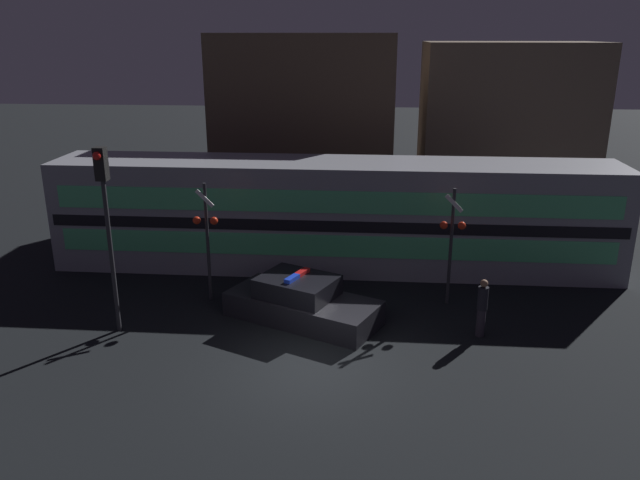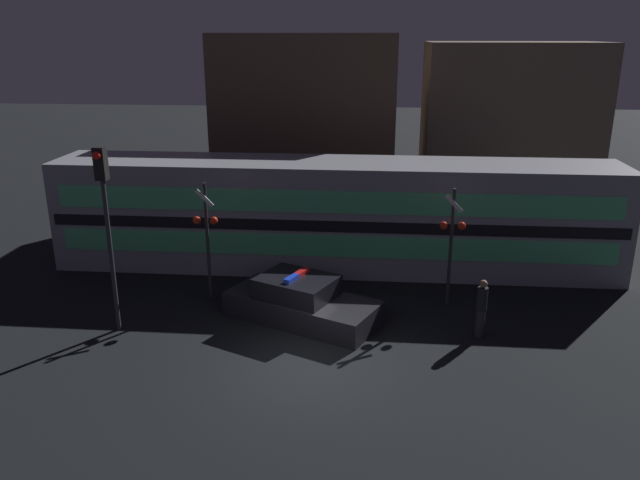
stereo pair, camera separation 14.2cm
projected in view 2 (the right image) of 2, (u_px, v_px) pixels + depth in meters
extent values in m
plane|color=black|center=(308.00, 368.00, 16.14)|extent=(120.00, 120.00, 0.00)
cube|color=gray|center=(335.00, 215.00, 22.62)|extent=(20.16, 2.84, 3.92)
cube|color=black|center=(332.00, 227.00, 21.27)|extent=(19.75, 0.03, 0.39)
cube|color=#59D88C|center=(332.00, 246.00, 21.49)|extent=(19.15, 0.02, 0.78)
cube|color=#59D88C|center=(332.00, 202.00, 21.00)|extent=(19.15, 0.02, 0.78)
cube|color=black|center=(302.00, 308.00, 18.74)|extent=(4.96, 3.68, 0.74)
cube|color=black|center=(297.00, 286.00, 18.62)|extent=(2.71, 2.47, 0.59)
cube|color=blue|center=(291.00, 279.00, 18.27)|extent=(0.43, 0.61, 0.12)
cube|color=red|center=(302.00, 272.00, 18.75)|extent=(0.43, 0.61, 0.12)
cylinder|color=#2D2833|center=(480.00, 323.00, 17.69)|extent=(0.25, 0.25, 0.82)
cylinder|color=black|center=(482.00, 299.00, 17.45)|extent=(0.29, 0.29, 0.68)
sphere|color=#8C664C|center=(484.00, 284.00, 17.31)|extent=(0.22, 0.22, 0.22)
cylinder|color=#2D2D33|center=(451.00, 248.00, 19.39)|extent=(0.10, 0.10, 3.78)
sphere|color=red|center=(444.00, 225.00, 19.05)|extent=(0.25, 0.25, 0.25)
sphere|color=red|center=(462.00, 226.00, 19.01)|extent=(0.25, 0.25, 0.25)
cube|color=white|center=(454.00, 204.00, 18.87)|extent=(0.58, 0.03, 0.58)
cylinder|color=#2D2D33|center=(208.00, 243.00, 19.70)|extent=(0.10, 0.10, 3.87)
sphere|color=red|center=(197.00, 220.00, 19.36)|extent=(0.25, 0.25, 0.25)
sphere|color=red|center=(214.00, 221.00, 19.32)|extent=(0.25, 0.25, 0.25)
cube|color=white|center=(204.00, 198.00, 19.17)|extent=(0.58, 0.03, 0.58)
cylinder|color=#2D2D33|center=(111.00, 258.00, 17.52)|extent=(0.12, 0.12, 4.46)
cube|color=black|center=(101.00, 164.00, 16.68)|extent=(0.30, 0.30, 0.90)
sphere|color=red|center=(97.00, 156.00, 16.41)|extent=(0.23, 0.23, 0.23)
cube|color=brown|center=(307.00, 124.00, 29.53)|extent=(8.16, 5.60, 8.24)
cube|color=brown|center=(507.00, 128.00, 29.66)|extent=(7.90, 4.89, 7.86)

